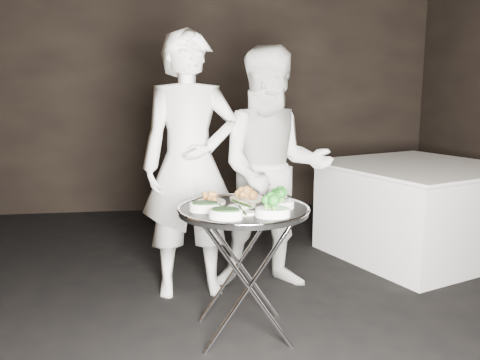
{
  "coord_description": "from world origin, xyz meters",
  "views": [
    {
      "loc": [
        -0.31,
        -2.83,
        1.51
      ],
      "look_at": [
        0.13,
        0.23,
        0.95
      ],
      "focal_mm": 38.0,
      "sensor_mm": 36.0,
      "label": 1
    }
  ],
  "objects": [
    {
      "name": "floor",
      "position": [
        0.0,
        0.0,
        -0.03
      ],
      "size": [
        6.0,
        7.0,
        0.05
      ],
      "primitive_type": "cube",
      "color": "black",
      "rests_on": "ground"
    },
    {
      "name": "wall_back",
      "position": [
        0.0,
        3.52,
        1.5
      ],
      "size": [
        6.0,
        0.05,
        3.0
      ],
      "primitive_type": "cube",
      "color": "black",
      "rests_on": "floor"
    },
    {
      "name": "tray_stand",
      "position": [
        0.13,
        0.08,
        0.44
      ],
      "size": [
        0.54,
        0.45,
        0.79
      ],
      "rotation": [
        0.0,
        0.0,
        0.02
      ],
      "color": "silver",
      "rests_on": "floor"
    },
    {
      "name": "serving_tray",
      "position": [
        0.13,
        0.08,
        0.8
      ],
      "size": [
        0.79,
        0.79,
        0.04
      ],
      "color": "black",
      "rests_on": "tray_stand"
    },
    {
      "name": "potato_plate_a",
      "position": [
        -0.05,
        0.23,
        0.84
      ],
      "size": [
        0.18,
        0.18,
        0.06
      ],
      "rotation": [
        0.0,
        0.0,
        -0.0
      ],
      "color": "beige",
      "rests_on": "serving_tray"
    },
    {
      "name": "potato_plate_b",
      "position": [
        0.18,
        0.29,
        0.84
      ],
      "size": [
        0.22,
        0.22,
        0.08
      ],
      "rotation": [
        0.0,
        0.0,
        -0.12
      ],
      "color": "beige",
      "rests_on": "serving_tray"
    },
    {
      "name": "greens_bowl",
      "position": [
        0.37,
        0.21,
        0.84
      ],
      "size": [
        0.11,
        0.11,
        0.06
      ],
      "rotation": [
        0.0,
        0.0,
        0.24
      ],
      "color": "white",
      "rests_on": "serving_tray"
    },
    {
      "name": "asparagus_plate_a",
      "position": [
        0.12,
        0.08,
        0.82
      ],
      "size": [
        0.21,
        0.17,
        0.04
      ],
      "rotation": [
        0.0,
        0.0,
        0.39
      ],
      "color": "white",
      "rests_on": "serving_tray"
    },
    {
      "name": "asparagus_plate_b",
      "position": [
        0.1,
        -0.08,
        0.82
      ],
      "size": [
        0.16,
        0.09,
        0.03
      ],
      "rotation": [
        0.0,
        0.0,
        0.03
      ],
      "color": "white",
      "rests_on": "serving_tray"
    },
    {
      "name": "spinach_bowl_a",
      "position": [
        -0.11,
        0.03,
        0.84
      ],
      "size": [
        0.2,
        0.15,
        0.08
      ],
      "rotation": [
        0.0,
        0.0,
        -0.21
      ],
      "color": "white",
      "rests_on": "serving_tray"
    },
    {
      "name": "spinach_bowl_b",
      "position": [
        -0.01,
        -0.15,
        0.84
      ],
      "size": [
        0.22,
        0.18,
        0.08
      ],
      "rotation": [
        0.0,
        0.0,
        -0.33
      ],
      "color": "white",
      "rests_on": "serving_tray"
    },
    {
      "name": "broccoli_bowl_a",
      "position": [
        0.34,
        0.05,
        0.84
      ],
      "size": [
        0.18,
        0.13,
        0.07
      ],
      "rotation": [
        0.0,
        0.0,
        0.04
      ],
      "color": "white",
      "rests_on": "serving_tray"
    },
    {
      "name": "broccoli_bowl_b",
      "position": [
        0.26,
        -0.15,
        0.84
      ],
      "size": [
        0.21,
        0.16,
        0.08
      ],
      "rotation": [
        0.0,
        0.0,
        -0.12
      ],
      "color": "white",
      "rests_on": "serving_tray"
    },
    {
      "name": "serving_utensils",
      "position": [
        0.14,
        0.15,
        0.85
      ],
      "size": [
        0.57,
        0.42,
        0.01
      ],
      "color": "silver",
      "rests_on": "serving_tray"
    },
    {
      "name": "waiter_left",
      "position": [
        -0.15,
        0.81,
        0.96
      ],
      "size": [
        0.73,
        0.5,
        1.93
      ],
      "primitive_type": "imported",
      "rotation": [
        0.0,
        0.0,
        0.06
      ],
      "color": "white",
      "rests_on": "floor"
    },
    {
      "name": "waiter_right",
      "position": [
        0.47,
        0.84,
        0.91
      ],
      "size": [
        0.95,
        0.77,
        1.82
      ],
      "primitive_type": "imported",
      "rotation": [
        0.0,
        0.0,
        -0.09
      ],
      "color": "white",
      "rests_on": "floor"
    },
    {
      "name": "dining_table",
      "position": [
        1.9,
        1.37,
        0.42
      ],
      "size": [
        1.48,
        1.48,
        0.84
      ],
      "rotation": [
        0.0,
        0.0,
        0.36
      ],
      "color": "white",
      "rests_on": "floor"
    }
  ]
}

